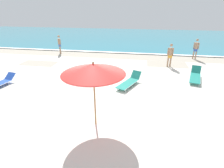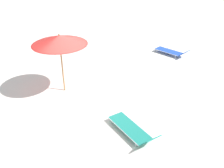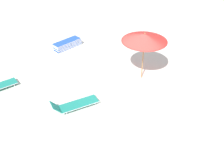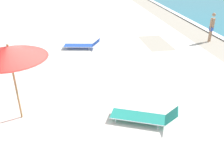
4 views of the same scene
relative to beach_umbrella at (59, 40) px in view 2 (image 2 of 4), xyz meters
name	(u,v)px [view 2 (image 2 of 4)]	position (x,y,z in m)	size (l,w,h in m)	color
ground_plane	(87,100)	(0.02, 1.23, -2.40)	(60.00, 60.00, 0.16)	silver
beach_umbrella	(59,40)	(0.00, 0.00, 0.00)	(2.26, 2.26, 2.58)	#9E7547
sun_lounger_under_umbrella	(172,51)	(-6.44, 2.53, -2.11)	(0.99, 2.13, 0.53)	blue
sun_lounger_beside_umbrella	(133,130)	(1.01, 3.99, -2.10)	(1.42, 2.19, 0.60)	#1E8475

